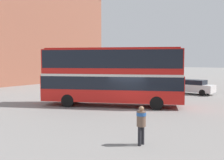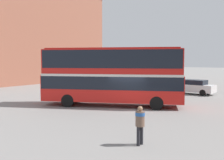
{
  "view_description": "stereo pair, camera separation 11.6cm",
  "coord_description": "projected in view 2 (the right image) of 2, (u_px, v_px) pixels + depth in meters",
  "views": [
    {
      "loc": [
        10.52,
        -17.35,
        3.78
      ],
      "look_at": [
        -1.86,
        0.2,
        2.14
      ],
      "focal_mm": 42.0,
      "sensor_mm": 36.0,
      "label": 1
    },
    {
      "loc": [
        10.62,
        -17.28,
        3.78
      ],
      "look_at": [
        -1.86,
        0.2,
        2.14
      ],
      "focal_mm": 42.0,
      "sensor_mm": 36.0,
      "label": 2
    }
  ],
  "objects": [
    {
      "name": "building_row_left",
      "position": [
        29.0,
        33.0,
        44.23
      ],
      "size": [
        8.34,
        30.34,
        16.58
      ],
      "color": "#935642",
      "rests_on": "ground_plane"
    },
    {
      "name": "parked_car_kerb_far",
      "position": [
        95.0,
        82.0,
        36.05
      ],
      "size": [
        4.52,
        2.03,
        1.57
      ],
      "rotation": [
        0.0,
        0.0,
        -0.06
      ],
      "color": "maroon",
      "rests_on": "ground_plane"
    },
    {
      "name": "parked_car_kerb_near",
      "position": [
        193.0,
        87.0,
        29.14
      ],
      "size": [
        4.83,
        2.16,
        1.6
      ],
      "rotation": [
        0.0,
        0.0,
        3.05
      ],
      "color": "silver",
      "rests_on": "ground_plane"
    },
    {
      "name": "double_decker_bus",
      "position": [
        112.0,
        73.0,
        21.5
      ],
      "size": [
        11.41,
        7.25,
        4.77
      ],
      "rotation": [
        0.0,
        0.0,
        0.44
      ],
      "color": "red",
      "rests_on": "ground_plane"
    },
    {
      "name": "pedestrian_foreground",
      "position": [
        140.0,
        121.0,
        11.6
      ],
      "size": [
        0.44,
        0.44,
        1.76
      ],
      "rotation": [
        0.0,
        0.0,
        3.11
      ],
      "color": "#232328",
      "rests_on": "ground_plane"
    },
    {
      "name": "ground_plane",
      "position": [
        130.0,
        109.0,
        20.47
      ],
      "size": [
        240.0,
        240.0,
        0.0
      ],
      "primitive_type": "plane",
      "color": "gray"
    }
  ]
}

